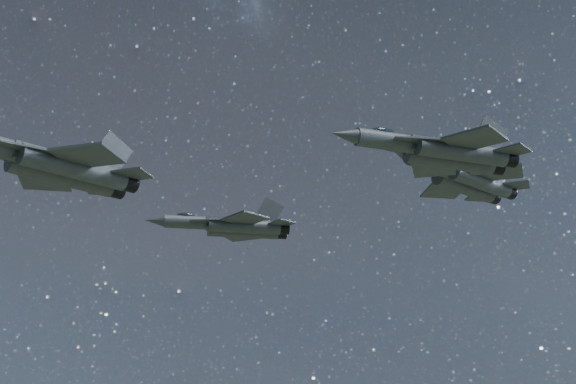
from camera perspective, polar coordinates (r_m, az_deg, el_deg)
jet_lead at (r=70.67m, az=-16.52°, el=1.94°), size 20.25×14.04×5.09m
jet_left at (r=92.77m, az=-4.01°, el=-2.43°), size 16.98×11.16×4.36m
jet_right at (r=66.80m, az=10.84°, el=2.86°), size 16.94×11.56×4.26m
jet_slot at (r=81.77m, az=12.37°, el=0.95°), size 17.89×12.47×4.50m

